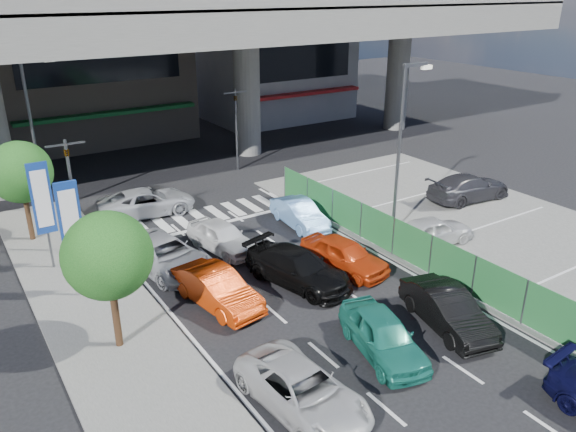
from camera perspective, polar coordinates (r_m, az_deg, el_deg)
ground at (r=19.63m, az=7.43°, el=-12.31°), size 120.00×120.00×0.00m
parking_lot at (r=28.21m, az=22.11°, el=-2.51°), size 12.00×28.00×0.06m
sidewalk_left at (r=19.86m, az=-16.69°, el=-12.53°), size 4.00×30.00×0.12m
fence_run at (r=23.11m, az=16.08°, el=-4.80°), size 0.16×22.00×1.80m
expressway at (r=35.80m, az=-16.22°, el=17.79°), size 64.00×14.00×10.75m
building_center at (r=46.44m, az=-20.39°, el=16.59°), size 14.00×10.90×15.00m
building_east at (r=51.79m, az=-1.79°, el=16.70°), size 12.00×10.90×12.00m
traffic_light_left at (r=25.52m, az=-21.35°, el=4.48°), size 1.60×1.24×5.20m
traffic_light_right at (r=35.80m, az=-5.34°, el=10.72°), size 1.60×1.24×5.20m
street_lamp_right at (r=26.25m, az=11.58°, el=7.95°), size 1.65×0.22×8.00m
street_lamp_left at (r=31.04m, az=-24.33°, el=8.63°), size 1.65×0.22×8.00m
signboard_near at (r=21.90m, az=-21.19°, el=-0.78°), size 0.80×0.14×4.70m
signboard_far at (r=24.62m, az=-23.68°, el=1.34°), size 0.80×0.14×4.70m
tree_near at (r=18.21m, az=-17.84°, el=-3.88°), size 2.80×2.80×4.80m
tree_far at (r=27.81m, az=-25.55°, el=4.02°), size 2.80×2.80×4.80m
sedan_white_mid_left at (r=16.45m, az=1.48°, el=-17.27°), size 2.44×4.63×1.24m
taxi_teal_mid at (r=18.71m, az=9.62°, el=-11.83°), size 2.54×4.32×1.38m
hatch_black_mid_right at (r=20.52m, az=15.89°, el=-9.11°), size 2.40×4.41×1.38m
taxi_orange_left at (r=21.16m, az=-7.22°, el=-7.33°), size 2.12×4.37×1.38m
sedan_black_mid at (r=22.45m, az=0.99°, el=-5.29°), size 3.09×5.09×1.38m
taxi_orange_right at (r=23.60m, az=5.71°, el=-3.95°), size 2.45×4.30×1.38m
wagon_silver_front_left at (r=24.04m, az=-12.44°, el=-3.88°), size 3.22×5.32×1.38m
sedan_white_front_mid at (r=25.36m, az=-6.70°, el=-2.09°), size 2.23×4.15×1.34m
kei_truck_front_right at (r=27.76m, az=1.18°, el=0.23°), size 1.65×4.01×1.29m
crossing_wagon_silver at (r=30.08m, az=-14.13°, el=1.40°), size 5.12×2.70×1.37m
parked_sedan_white at (r=26.49m, az=14.46°, el=-1.46°), size 4.07×2.04×1.33m
parked_sedan_dgrey at (r=32.61m, az=17.89°, el=2.80°), size 5.14×2.45×1.45m
traffic_cone at (r=24.97m, az=12.24°, el=-3.46°), size 0.48×0.48×0.76m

